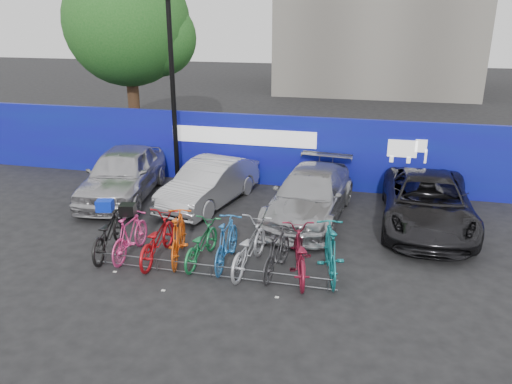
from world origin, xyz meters
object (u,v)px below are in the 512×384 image
(bike_rack, at_px, (211,270))
(bike_1, at_px, (130,235))
(bike_0, at_px, (108,232))
(bike_7, at_px, (277,253))
(bike_5, at_px, (227,242))
(car_1, at_px, (210,183))
(tree, at_px, (133,26))
(bike_4, at_px, (201,243))
(bike_9, at_px, (330,251))
(car_2, at_px, (310,195))
(bike_6, at_px, (249,247))
(car_3, at_px, (427,202))
(car_0, at_px, (123,173))
(bike_8, at_px, (299,254))
(bike_3, at_px, (178,237))
(bike_2, at_px, (157,239))
(lamppost, at_px, (173,88))

(bike_rack, xyz_separation_m, bike_1, (-2.19, 0.53, 0.38))
(bike_0, height_order, bike_7, bike_0)
(bike_1, xyz_separation_m, bike_5, (2.37, 0.12, 0.03))
(car_1, bearing_deg, tree, 142.86)
(bike_1, distance_m, bike_5, 2.38)
(bike_4, height_order, bike_9, bike_9)
(car_2, distance_m, bike_5, 3.63)
(tree, distance_m, car_1, 9.36)
(bike_rack, relative_size, car_2, 1.17)
(bike_0, distance_m, bike_6, 3.54)
(car_3, height_order, bike_1, car_3)
(car_0, xyz_separation_m, car_1, (2.85, 0.06, -0.13))
(car_3, bearing_deg, bike_6, -139.17)
(tree, distance_m, bike_8, 14.09)
(car_2, relative_size, bike_7, 2.76)
(bike_3, xyz_separation_m, bike_6, (1.73, -0.07, -0.03))
(bike_2, bearing_deg, bike_rack, 158.84)
(bike_1, relative_size, bike_5, 0.95)
(tree, xyz_separation_m, bike_1, (4.58, -10.13, -4.53))
(bike_rack, relative_size, bike_8, 2.72)
(bike_5, bearing_deg, bike_0, 0.14)
(car_3, xyz_separation_m, bike_5, (-4.67, -3.43, -0.13))
(bike_2, distance_m, bike_8, 3.39)
(car_1, relative_size, bike_1, 2.27)
(tree, xyz_separation_m, car_2, (8.44, -6.70, -4.38))
(tree, height_order, bike_rack, tree)
(bike_4, xyz_separation_m, bike_8, (2.34, -0.14, 0.06))
(bike_7, height_order, bike_9, bike_9)
(car_3, distance_m, bike_4, 6.32)
(bike_0, height_order, bike_5, bike_5)
(car_1, relative_size, bike_3, 2.10)
(lamppost, bearing_deg, car_1, -43.97)
(bike_rack, bearing_deg, tree, 122.45)
(bike_8, bearing_deg, bike_rack, 1.94)
(car_1, relative_size, bike_5, 2.15)
(bike_rack, xyz_separation_m, bike_3, (-1.01, 0.65, 0.42))
(bike_6, bearing_deg, lamppost, -47.85)
(tree, relative_size, bike_2, 3.85)
(car_2, distance_m, bike_8, 3.46)
(car_2, xyz_separation_m, car_3, (3.18, 0.12, 0.01))
(car_3, xyz_separation_m, bike_2, (-6.35, -3.56, -0.17))
(bike_6, xyz_separation_m, bike_8, (1.17, -0.07, -0.01))
(bike_3, height_order, bike_7, bike_3)
(bike_rack, bearing_deg, bike_2, 160.85)
(car_3, xyz_separation_m, bike_1, (-7.05, -3.56, -0.16))
(lamppost, xyz_separation_m, bike_0, (0.39, -5.42, -2.72))
(bike_rack, relative_size, bike_9, 2.76)
(bike_0, bearing_deg, bike_8, 169.38)
(car_1, distance_m, bike_2, 3.81)
(car_2, bearing_deg, bike_5, -108.77)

